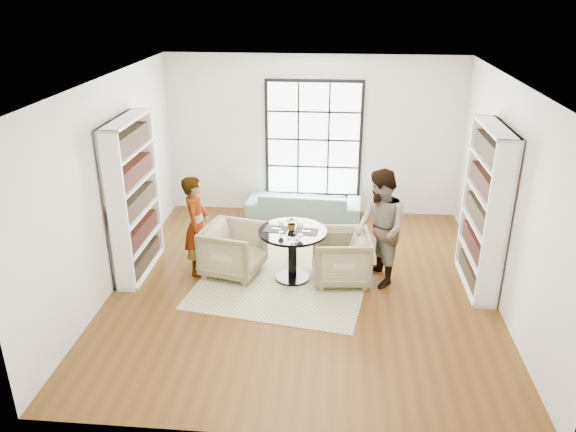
# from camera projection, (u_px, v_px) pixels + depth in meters

# --- Properties ---
(ground) EXTENTS (6.00, 6.00, 0.00)m
(ground) POSITION_uv_depth(u_px,v_px,m) (302.00, 286.00, 8.34)
(ground) COLOR #563514
(room_shell) EXTENTS (6.00, 6.01, 6.00)m
(room_shell) POSITION_uv_depth(u_px,v_px,m) (305.00, 194.00, 8.35)
(room_shell) COLOR silver
(room_shell) RESTS_ON ground
(rug) EXTENTS (2.84, 2.84, 0.01)m
(rug) POSITION_uv_depth(u_px,v_px,m) (284.00, 278.00, 8.55)
(rug) COLOR #BEB98F
(rug) RESTS_ON ground
(pedestal_table) EXTENTS (1.01, 1.01, 0.81)m
(pedestal_table) POSITION_uv_depth(u_px,v_px,m) (292.00, 244.00, 8.32)
(pedestal_table) COLOR black
(pedestal_table) RESTS_ON ground
(sofa) EXTENTS (2.13, 0.92, 0.61)m
(sofa) POSITION_uv_depth(u_px,v_px,m) (304.00, 206.00, 10.48)
(sofa) COLOR slate
(sofa) RESTS_ON ground
(armchair_left) EXTENTS (1.03, 1.01, 0.78)m
(armchair_left) POSITION_uv_depth(u_px,v_px,m) (233.00, 250.00, 8.58)
(armchair_left) COLOR #C4C18C
(armchair_left) RESTS_ON ground
(armchair_right) EXTENTS (0.91, 0.89, 0.77)m
(armchair_right) POSITION_uv_depth(u_px,v_px,m) (341.00, 257.00, 8.36)
(armchair_right) COLOR #C4AF8C
(armchair_right) RESTS_ON ground
(person_left) EXTENTS (0.39, 0.58, 1.56)m
(person_left) POSITION_uv_depth(u_px,v_px,m) (197.00, 225.00, 8.47)
(person_left) COLOR gray
(person_left) RESTS_ON ground
(person_right) EXTENTS (0.90, 1.02, 1.75)m
(person_right) POSITION_uv_depth(u_px,v_px,m) (380.00, 229.00, 8.13)
(person_right) COLOR gray
(person_right) RESTS_ON ground
(placemat_left) EXTENTS (0.37, 0.30, 0.01)m
(placemat_left) POSITION_uv_depth(u_px,v_px,m) (276.00, 229.00, 8.28)
(placemat_left) COLOR #2A2725
(placemat_left) RESTS_ON pedestal_table
(placemat_right) EXTENTS (0.37, 0.30, 0.01)m
(placemat_right) POSITION_uv_depth(u_px,v_px,m) (306.00, 231.00, 8.19)
(placemat_right) COLOR #2A2725
(placemat_right) RESTS_ON pedestal_table
(cutlery_left) EXTENTS (0.16, 0.23, 0.01)m
(cutlery_left) POSITION_uv_depth(u_px,v_px,m) (276.00, 229.00, 8.27)
(cutlery_left) COLOR silver
(cutlery_left) RESTS_ON placemat_left
(cutlery_right) EXTENTS (0.16, 0.23, 0.01)m
(cutlery_right) POSITION_uv_depth(u_px,v_px,m) (306.00, 231.00, 8.19)
(cutlery_right) COLOR silver
(cutlery_right) RESTS_ON placemat_right
(wine_glass_left) EXTENTS (0.08, 0.08, 0.18)m
(wine_glass_left) POSITION_uv_depth(u_px,v_px,m) (281.00, 224.00, 8.13)
(wine_glass_left) COLOR silver
(wine_glass_left) RESTS_ON pedestal_table
(wine_glass_right) EXTENTS (0.09, 0.09, 0.21)m
(wine_glass_right) POSITION_uv_depth(u_px,v_px,m) (300.00, 226.00, 8.03)
(wine_glass_right) COLOR silver
(wine_glass_right) RESTS_ON pedestal_table
(flower_centerpiece) EXTENTS (0.20, 0.17, 0.21)m
(flower_centerpiece) POSITION_uv_depth(u_px,v_px,m) (292.00, 223.00, 8.22)
(flower_centerpiece) COLOR gray
(flower_centerpiece) RESTS_ON pedestal_table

